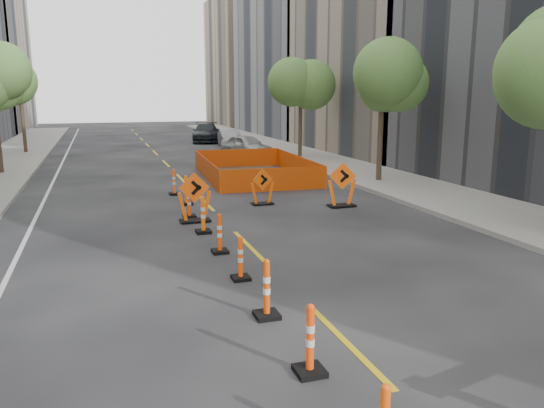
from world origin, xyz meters
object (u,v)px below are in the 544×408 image
object	(u,v)px
channelizer_8	(174,182)
chevron_sign_center	(262,187)
channelizer_1	(310,339)
channelizer_6	(189,202)
chevron_sign_right	(342,185)
parked_car_far	(206,133)
parked_car_near	(246,145)
chevron_sign_left	(194,197)
parked_car_mid	(230,139)
channelizer_2	(267,288)
channelizer_7	(186,190)
channelizer_3	(241,258)
channelizer_5	(203,215)
channelizer_4	(220,233)

from	to	relation	value
channelizer_8	chevron_sign_center	distance (m)	4.08
channelizer_1	channelizer_6	bearing A→B (deg)	90.13
chevron_sign_right	parked_car_far	size ratio (longest dim) A/B	0.30
channelizer_6	parked_car_far	bearing A→B (deg)	77.71
parked_car_near	parked_car_far	distance (m)	11.30
chevron_sign_left	parked_car_near	xyz separation A→B (m)	(6.36, 16.95, -0.10)
chevron_sign_left	chevron_sign_center	xyz separation A→B (m)	(2.84, 1.92, -0.13)
chevron_sign_center	parked_car_mid	size ratio (longest dim) A/B	0.33
channelizer_2	channelizer_7	bearing A→B (deg)	88.85
channelizer_6	channelizer_7	world-z (taller)	channelizer_7
channelizer_1	chevron_sign_right	size ratio (longest dim) A/B	0.67
channelizer_2	parked_car_far	xyz separation A→B (m)	(5.98, 35.97, 0.22)
channelizer_3	chevron_sign_center	distance (m)	8.06
channelizer_1	parked_car_near	distance (m)	27.53
channelizer_5	chevron_sign_center	world-z (taller)	chevron_sign_center
channelizer_2	channelizer_8	distance (m)	12.59
channelizer_6	parked_car_near	size ratio (longest dim) A/B	0.25
channelizer_5	channelizer_3	bearing A→B (deg)	-89.64
channelizer_4	parked_car_mid	distance (m)	27.27
channelizer_5	chevron_sign_center	size ratio (longest dim) A/B	0.82
channelizer_2	parked_car_far	world-z (taller)	parked_car_far
channelizer_3	channelizer_5	size ratio (longest dim) A/B	0.90
parked_car_mid	chevron_sign_right	bearing A→B (deg)	-87.52
channelizer_6	channelizer_8	bearing A→B (deg)	88.86
channelizer_3	channelizer_5	bearing A→B (deg)	90.36
channelizer_3	channelizer_8	distance (m)	10.49
channelizer_3	channelizer_8	size ratio (longest dim) A/B	0.94
chevron_sign_left	chevron_sign_right	size ratio (longest dim) A/B	0.99
channelizer_3	chevron_sign_right	world-z (taller)	chevron_sign_right
channelizer_6	chevron_sign_right	bearing A→B (deg)	-0.12
channelizer_2	channelizer_8	bearing A→B (deg)	89.74
channelizer_6	chevron_sign_center	world-z (taller)	chevron_sign_center
parked_car_mid	channelizer_1	bearing A→B (deg)	-95.93
chevron_sign_center	parked_car_near	world-z (taller)	parked_car_near
chevron_sign_center	channelizer_8	bearing A→B (deg)	125.29
channelizer_4	parked_car_near	bearing A→B (deg)	72.81
channelizer_7	channelizer_8	xyz separation A→B (m)	(-0.15, 2.10, -0.02)
channelizer_8	parked_car_near	world-z (taller)	parked_car_near
channelizer_3	parked_car_mid	xyz separation A→B (m)	(6.68, 28.54, 0.18)
channelizer_3	parked_car_far	xyz separation A→B (m)	(5.92, 33.87, 0.29)
parked_car_near	parked_car_far	size ratio (longest dim) A/B	0.77
channelizer_8	chevron_sign_left	bearing A→B (deg)	-90.16
channelizer_5	channelizer_8	size ratio (longest dim) A/B	1.05
chevron_sign_left	chevron_sign_center	bearing A→B (deg)	36.77
channelizer_1	channelizer_7	bearing A→B (deg)	89.02
channelizer_1	chevron_sign_left	size ratio (longest dim) A/B	0.68
channelizer_3	channelizer_6	world-z (taller)	channelizer_6
channelizer_1	channelizer_3	world-z (taller)	channelizer_1
channelizer_2	chevron_sign_center	world-z (taller)	chevron_sign_center
chevron_sign_right	parked_car_mid	xyz separation A→B (m)	(1.26, 22.25, -0.14)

